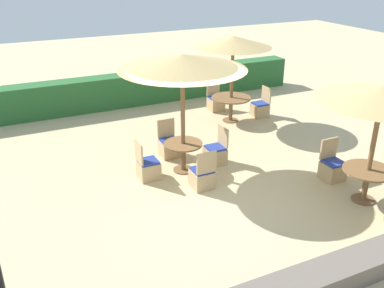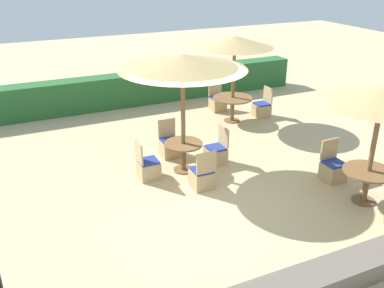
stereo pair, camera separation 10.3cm
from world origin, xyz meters
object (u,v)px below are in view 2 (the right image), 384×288
at_px(parasol_back_right, 235,42).
at_px(patio_chair_center_west, 148,168).
at_px(round_table_front_right, 367,178).
at_px(parasol_center, 183,62).
at_px(patio_chair_center_south, 202,177).
at_px(patio_chair_center_east, 216,154).
at_px(patio_chair_front_right_north, 333,169).
at_px(round_table_back_right, 232,102).
at_px(patio_chair_center_north, 170,146).
at_px(round_table_center, 183,150).
at_px(patio_chair_back_right_north, 217,103).
at_px(parasol_front_right, 383,94).
at_px(patio_chair_back_right_east, 262,109).

distance_m(parasol_back_right, patio_chair_center_west, 4.82).
height_order(round_table_front_right, parasol_center, parasol_center).
xyz_separation_m(round_table_front_right, patio_chair_center_south, (-2.81, 1.91, -0.30)).
bearing_deg(patio_chair_center_east, patio_chair_center_south, 138.37).
height_order(patio_chair_front_right_north, round_table_back_right, patio_chair_front_right_north).
xyz_separation_m(round_table_back_right, patio_chair_center_east, (-1.80, -2.41, -0.36)).
bearing_deg(round_table_front_right, patio_chair_center_south, 145.69).
bearing_deg(patio_chair_center_north, round_table_back_right, -150.34).
relative_size(parasol_center, round_table_center, 3.11).
bearing_deg(parasol_back_right, round_table_back_right, 45.00).
bearing_deg(round_table_front_right, patio_chair_back_right_north, 91.09).
distance_m(parasol_center, round_table_center, 2.08).
bearing_deg(round_table_center, patio_chair_center_north, 89.46).
bearing_deg(patio_chair_front_right_north, round_table_center, -32.30).
bearing_deg(parasol_front_right, patio_chair_center_south, 145.69).
bearing_deg(parasol_center, patio_chair_center_west, -179.23).
height_order(patio_chair_back_right_east, round_table_center, patio_chair_back_right_east).
xyz_separation_m(parasol_front_right, parasol_back_right, (-0.17, 5.26, 0.08)).
relative_size(parasol_back_right, patio_chair_center_north, 2.78).
relative_size(patio_chair_front_right_north, patio_chair_center_east, 1.00).
bearing_deg(parasol_back_right, round_table_center, -137.92).
distance_m(patio_chair_back_right_east, patio_chair_center_north, 4.00).
distance_m(patio_chair_front_right_north, patio_chair_center_south, 2.99).
relative_size(patio_chair_front_right_north, patio_chair_center_west, 1.00).
bearing_deg(round_table_back_right, patio_chair_center_east, -126.79).
distance_m(parasol_front_right, parasol_back_right, 5.26).
height_order(round_table_back_right, patio_chair_center_south, patio_chair_center_south).
bearing_deg(patio_chair_back_right_north, parasol_back_right, 87.12).
relative_size(parasol_front_right, patio_chair_center_east, 2.69).
bearing_deg(round_table_front_right, patio_chair_center_east, 124.79).
relative_size(parasol_back_right, round_table_center, 2.86).
relative_size(patio_chair_front_right_north, parasol_center, 0.33).
height_order(parasol_front_right, patio_chair_center_east, parasol_front_right).
distance_m(round_table_front_right, patio_chair_center_west, 4.70).
xyz_separation_m(patio_chair_front_right_north, round_table_back_right, (-0.22, 4.24, 0.36)).
distance_m(parasol_center, patio_chair_center_south, 2.52).
bearing_deg(parasol_center, patio_chair_front_right_north, -32.30).
bearing_deg(patio_chair_front_right_north, parasol_center, -32.30).
distance_m(parasol_front_right, patio_chair_back_right_east, 5.67).
bearing_deg(parasol_center, patio_chair_back_right_east, 32.41).
distance_m(patio_chair_back_right_north, parasol_center, 5.01).
relative_size(patio_chair_center_north, patio_chair_center_west, 1.00).
distance_m(round_table_front_right, parasol_center, 4.51).
xyz_separation_m(round_table_back_right, round_table_center, (-2.68, -2.42, -0.09)).
xyz_separation_m(patio_chair_back_right_east, patio_chair_center_south, (-3.69, -3.29, 0.00)).
relative_size(round_table_front_right, round_table_center, 1.12).
distance_m(round_table_back_right, patio_chair_center_north, 3.09).
distance_m(patio_chair_front_right_north, patio_chair_back_right_east, 4.28).
bearing_deg(patio_chair_center_north, patio_chair_center_south, 91.12).
relative_size(parasol_front_right, parasol_center, 0.89).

